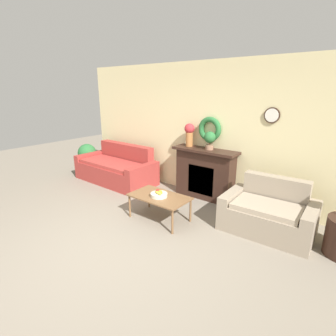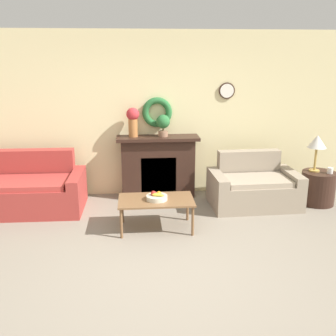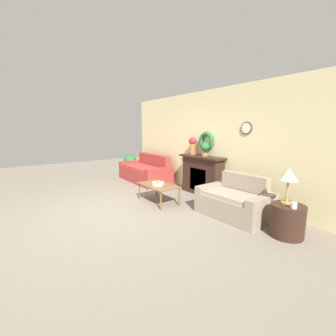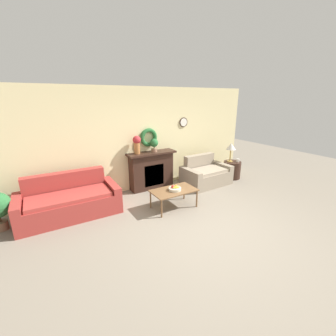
{
  "view_description": "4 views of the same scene",
  "coord_description": "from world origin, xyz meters",
  "px_view_note": "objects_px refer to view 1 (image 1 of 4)",
  "views": [
    {
      "loc": [
        2.58,
        -1.98,
        2.17
      ],
      "look_at": [
        -0.25,
        1.66,
        0.77
      ],
      "focal_mm": 28.0,
      "sensor_mm": 36.0,
      "label": 1
    },
    {
      "loc": [
        -0.33,
        -3.8,
        2.29
      ],
      "look_at": [
        0.14,
        1.58,
        0.75
      ],
      "focal_mm": 42.0,
      "sensor_mm": 36.0,
      "label": 2
    },
    {
      "loc": [
        4.2,
        -1.67,
        1.74
      ],
      "look_at": [
        -0.06,
        1.45,
        0.8
      ],
      "focal_mm": 24.0,
      "sensor_mm": 36.0,
      "label": 3
    },
    {
      "loc": [
        -2.6,
        -2.77,
        2.43
      ],
      "look_at": [
        -0.1,
        1.35,
        0.91
      ],
      "focal_mm": 24.0,
      "sensor_mm": 36.0,
      "label": 4
    }
  ],
  "objects_px": {
    "fruit_bowl": "(159,194)",
    "couch_left": "(117,169)",
    "fireplace": "(205,173)",
    "potted_plant_floor_by_couch": "(87,154)",
    "coffee_table": "(159,198)",
    "vase_on_mantel_left": "(189,133)",
    "loveseat_right": "(268,213)",
    "potted_plant_on_mantel": "(210,139)"
  },
  "relations": [
    {
      "from": "vase_on_mantel_left",
      "to": "potted_plant_on_mantel",
      "type": "distance_m",
      "value": 0.49
    },
    {
      "from": "coffee_table",
      "to": "potted_plant_floor_by_couch",
      "type": "relative_size",
      "value": 1.34
    },
    {
      "from": "loveseat_right",
      "to": "potted_plant_on_mantel",
      "type": "bearing_deg",
      "value": 157.43
    },
    {
      "from": "coffee_table",
      "to": "couch_left",
      "type": "bearing_deg",
      "value": 156.99
    },
    {
      "from": "fireplace",
      "to": "potted_plant_on_mantel",
      "type": "bearing_deg",
      "value": -9.58
    },
    {
      "from": "coffee_table",
      "to": "potted_plant_floor_by_couch",
      "type": "height_order",
      "value": "potted_plant_floor_by_couch"
    },
    {
      "from": "loveseat_right",
      "to": "potted_plant_on_mantel",
      "type": "distance_m",
      "value": 1.77
    },
    {
      "from": "vase_on_mantel_left",
      "to": "coffee_table",
      "type": "bearing_deg",
      "value": -77.65
    },
    {
      "from": "couch_left",
      "to": "fruit_bowl",
      "type": "height_order",
      "value": "couch_left"
    },
    {
      "from": "couch_left",
      "to": "potted_plant_floor_by_couch",
      "type": "height_order",
      "value": "couch_left"
    },
    {
      "from": "fruit_bowl",
      "to": "vase_on_mantel_left",
      "type": "xyz_separation_m",
      "value": [
        -0.3,
        1.34,
        0.83
      ]
    },
    {
      "from": "fireplace",
      "to": "coffee_table",
      "type": "bearing_deg",
      "value": -94.77
    },
    {
      "from": "vase_on_mantel_left",
      "to": "potted_plant_on_mantel",
      "type": "xyz_separation_m",
      "value": [
        0.48,
        -0.02,
        -0.06
      ]
    },
    {
      "from": "fruit_bowl",
      "to": "couch_left",
      "type": "bearing_deg",
      "value": 156.54
    },
    {
      "from": "loveseat_right",
      "to": "coffee_table",
      "type": "bearing_deg",
      "value": -155.83
    },
    {
      "from": "fireplace",
      "to": "fruit_bowl",
      "type": "relative_size",
      "value": 4.68
    },
    {
      "from": "couch_left",
      "to": "loveseat_right",
      "type": "relative_size",
      "value": 1.47
    },
    {
      "from": "fireplace",
      "to": "potted_plant_on_mantel",
      "type": "xyz_separation_m",
      "value": [
        0.09,
        -0.01,
        0.72
      ]
    },
    {
      "from": "fireplace",
      "to": "potted_plant_floor_by_couch",
      "type": "xyz_separation_m",
      "value": [
        -3.43,
        -0.38,
        -0.04
      ]
    },
    {
      "from": "fireplace",
      "to": "potted_plant_on_mantel",
      "type": "distance_m",
      "value": 0.73
    },
    {
      "from": "coffee_table",
      "to": "vase_on_mantel_left",
      "type": "bearing_deg",
      "value": 102.35
    },
    {
      "from": "fireplace",
      "to": "loveseat_right",
      "type": "distance_m",
      "value": 1.59
    },
    {
      "from": "vase_on_mantel_left",
      "to": "potted_plant_floor_by_couch",
      "type": "xyz_separation_m",
      "value": [
        -3.03,
        -0.38,
        -0.82
      ]
    },
    {
      "from": "loveseat_right",
      "to": "vase_on_mantel_left",
      "type": "xyz_separation_m",
      "value": [
        -1.88,
        0.55,
        1.01
      ]
    },
    {
      "from": "vase_on_mantel_left",
      "to": "potted_plant_floor_by_couch",
      "type": "bearing_deg",
      "value": -172.81
    },
    {
      "from": "potted_plant_floor_by_couch",
      "to": "coffee_table",
      "type": "bearing_deg",
      "value": -15.79
    },
    {
      "from": "loveseat_right",
      "to": "coffee_table",
      "type": "height_order",
      "value": "loveseat_right"
    },
    {
      "from": "loveseat_right",
      "to": "potted_plant_floor_by_couch",
      "type": "height_order",
      "value": "loveseat_right"
    },
    {
      "from": "coffee_table",
      "to": "potted_plant_on_mantel",
      "type": "distance_m",
      "value": 1.57
    },
    {
      "from": "vase_on_mantel_left",
      "to": "potted_plant_on_mantel",
      "type": "relative_size",
      "value": 1.32
    },
    {
      "from": "couch_left",
      "to": "loveseat_right",
      "type": "xyz_separation_m",
      "value": [
        3.67,
        -0.11,
        -0.02
      ]
    },
    {
      "from": "fruit_bowl",
      "to": "vase_on_mantel_left",
      "type": "height_order",
      "value": "vase_on_mantel_left"
    },
    {
      "from": "fireplace",
      "to": "fruit_bowl",
      "type": "xyz_separation_m",
      "value": [
        -0.1,
        -1.34,
        -0.05
      ]
    },
    {
      "from": "fruit_bowl",
      "to": "potted_plant_on_mantel",
      "type": "relative_size",
      "value": 0.8
    },
    {
      "from": "coffee_table",
      "to": "potted_plant_on_mantel",
      "type": "relative_size",
      "value": 2.85
    },
    {
      "from": "coffee_table",
      "to": "fruit_bowl",
      "type": "distance_m",
      "value": 0.08
    },
    {
      "from": "coffee_table",
      "to": "potted_plant_floor_by_couch",
      "type": "bearing_deg",
      "value": 164.21
    },
    {
      "from": "fireplace",
      "to": "coffee_table",
      "type": "distance_m",
      "value": 1.33
    },
    {
      "from": "fireplace",
      "to": "loveseat_right",
      "type": "height_order",
      "value": "fireplace"
    },
    {
      "from": "loveseat_right",
      "to": "vase_on_mantel_left",
      "type": "bearing_deg",
      "value": 161.92
    },
    {
      "from": "fireplace",
      "to": "couch_left",
      "type": "xyz_separation_m",
      "value": [
        -2.2,
        -0.43,
        -0.21
      ]
    },
    {
      "from": "coffee_table",
      "to": "potted_plant_on_mantel",
      "type": "bearing_deg",
      "value": 81.46
    }
  ]
}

